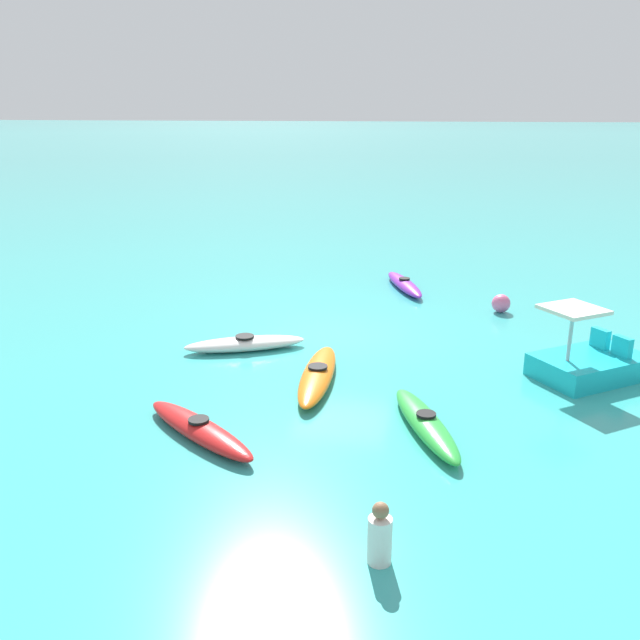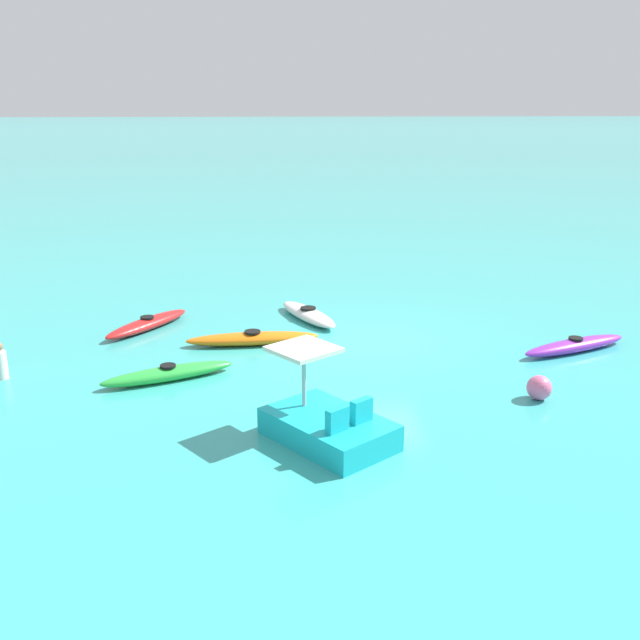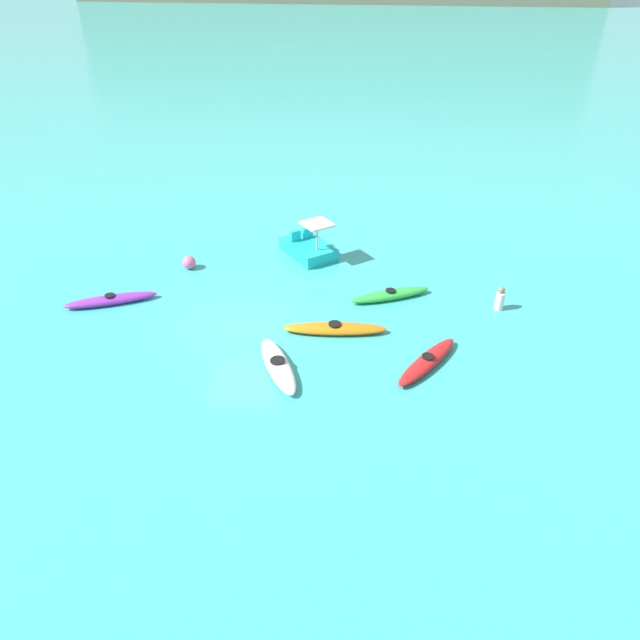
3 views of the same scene
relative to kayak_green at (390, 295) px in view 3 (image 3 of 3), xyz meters
The scene contains 9 objects.
ground_plane 5.66m from the kayak_green, 154.96° to the right, with size 600.00×600.00×0.00m, color #38ADA8.
kayak_green is the anchor object (origin of this frame).
kayak_purple 10.11m from the kayak_green, behind, with size 3.21×1.72×0.37m.
kayak_white 5.72m from the kayak_green, 127.35° to the right, with size 1.86×2.97×0.37m.
kayak_red 4.10m from the kayak_green, 75.21° to the right, with size 2.26×2.86×0.37m.
kayak_orange 3.05m from the kayak_green, 128.10° to the right, with size 3.48×0.87×0.37m.
pedal_boat_cyan 4.75m from the kayak_green, 134.68° to the left, with size 2.64×2.82×1.68m.
buoy_pink 8.18m from the kayak_green, 167.71° to the left, with size 0.53×0.53×0.53m, color pink.
person_near_shore 3.85m from the kayak_green, ahead, with size 0.41×0.41×0.88m.
Camera 3 is at (4.07, -15.51, 10.46)m, focal length 31.53 mm.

